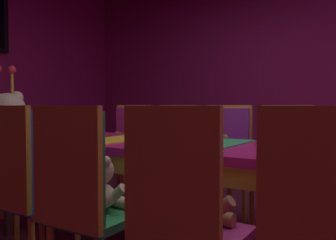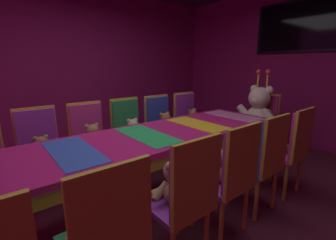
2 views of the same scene
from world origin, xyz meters
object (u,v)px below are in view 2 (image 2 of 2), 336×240
Objects in this scene: chair_left_5 at (187,117)px; teddy_right_3 at (219,167)px; chair_left_3 at (128,127)px; teddy_right_5 at (280,142)px; chair_left_4 at (160,122)px; chair_right_4 at (266,155)px; teddy_left_5 at (193,119)px; king_teddy_bear at (258,110)px; chair_left_1 at (39,144)px; teddy_left_2 at (93,138)px; chair_right_5 at (294,144)px; wall_tv at (300,26)px; chair_left_2 at (89,135)px; throne_chair at (263,118)px; teddy_left_3 at (133,131)px; teddy_right_2 at (174,183)px; teddy_right_4 at (252,152)px; chair_right_3 at (233,171)px; teddy_left_1 at (43,150)px; teddy_left_4 at (166,124)px; chair_right_2 at (188,192)px; chair_right_1 at (108,232)px; banquet_table at (147,143)px; teddy_right_1 at (97,218)px.

chair_left_5 is 1.86m from teddy_right_3.
teddy_right_5 is at bearing 33.97° from chair_left_3.
chair_right_4 is (1.66, 0.00, 0.00)m from chair_left_4.
teddy_left_5 is 1.00m from king_teddy_bear.
chair_right_4 is at bearing 103.18° from teddy_right_5.
chair_left_1 reaches higher than teddy_left_2.
wall_tv is at bearing -64.70° from chair_right_5.
throne_chair is (0.85, 2.49, 0.00)m from chair_left_2.
chair_left_1 reaches higher than teddy_left_3.
king_teddy_bear is (0.69, 0.71, 0.16)m from teddy_left_5.
teddy_right_2 reaches higher than teddy_right_4.
teddy_right_3 reaches higher than teddy_left_3.
chair_left_5 is 2.88× the size of teddy_right_2.
chair_right_5 is at bearing 49.47° from king_teddy_bear.
chair_right_3 is (1.69, 1.07, 0.00)m from chair_left_1.
teddy_right_4 reaches higher than teddy_left_5.
teddy_left_1 is 0.85× the size of teddy_left_4.
chair_left_4 is 1.00× the size of chair_right_2.
king_teddy_bear is (-0.83, 1.27, 0.15)m from chair_right_4.
chair_left_1 is at bearing 0.13° from chair_right_1.
chair_left_1 is 1.00× the size of chair_right_4.
teddy_left_3 is at bearing 160.13° from banquet_table.
teddy_left_2 reaches higher than teddy_right_4.
teddy_left_1 is 0.31× the size of king_teddy_bear.
chair_left_4 is 2.20m from teddy_right_1.
chair_left_4 is 0.67× the size of wall_tv.
chair_right_3 is 1.05m from chair_right_5.
wall_tv reaches higher than teddy_right_4.
chair_left_2 is 1.98m from chair_right_4.
teddy_left_1 is at bearing -89.39° from teddy_left_3.
chair_left_1 is at bearing 53.87° from teddy_right_5.
teddy_right_1 is 1.18× the size of teddy_right_5.
chair_right_4 is 0.67× the size of wall_tv.
teddy_right_2 is 1.10× the size of teddy_right_4.
chair_right_3 is at bearing -90.02° from chair_right_2.
chair_left_3 is at bearing -16.17° from chair_right_2.
teddy_left_2 is at bearing -18.72° from chair_right_1.
chair_right_1 is 2.94× the size of teddy_right_1.
chair_left_5 is 1.10× the size of king_teddy_bear.
chair_left_1 is at bearing 20.64° from teddy_right_2.
chair_left_1 is 1.00× the size of chair_left_5.
chair_right_1 is (1.71, -0.53, 0.00)m from chair_left_2.
king_teddy_bear reaches higher than chair_left_2.
chair_left_1 and chair_right_2 have the same top height.
teddy_left_5 is at bearing -20.04° from chair_right_4.
king_teddy_bear is (-0.69, 2.27, 0.15)m from teddy_right_2.
teddy_right_4 is 0.54m from teddy_right_5.
chair_right_3 is (0.84, 0.26, -0.06)m from banquet_table.
chair_right_5 is at bearing 57.13° from banquet_table.
chair_left_1 and chair_left_2 have the same top height.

